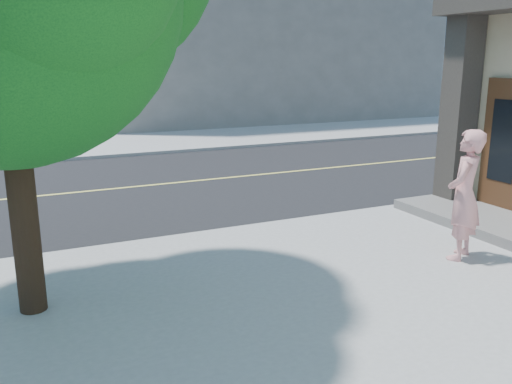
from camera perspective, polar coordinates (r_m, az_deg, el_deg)
name	(u,v)px	position (r m, az deg, el deg)	size (l,w,h in m)	color
sidewalk_ne	(230,113)	(32.95, -2.81, 8.43)	(29.00, 25.00, 0.12)	#949494
man_on_phone	(464,195)	(8.85, 21.25, -0.32)	(0.74, 0.49, 2.03)	#D98E8F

